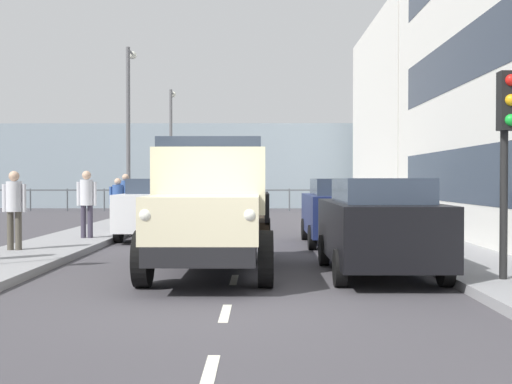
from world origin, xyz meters
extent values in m
plane|color=#423F44|center=(0.00, -9.07, 0.00)|extent=(80.00, 80.00, 0.00)
cube|color=gray|center=(-4.52, -9.07, 0.07)|extent=(2.07, 34.74, 0.15)
cube|color=gray|center=(4.52, -9.07, 0.07)|extent=(2.07, 34.74, 0.15)
cube|color=silver|center=(0.00, 3.49, 0.00)|extent=(0.12, 1.10, 0.01)
cube|color=silver|center=(0.00, 0.96, 0.00)|extent=(0.12, 1.10, 0.01)
cube|color=silver|center=(0.00, -1.79, 0.00)|extent=(0.12, 1.10, 0.01)
cube|color=silver|center=(0.00, -4.12, 0.00)|extent=(0.12, 1.10, 0.01)
cube|color=silver|center=(0.00, -6.52, 0.00)|extent=(0.12, 1.10, 0.01)
cube|color=silver|center=(0.00, -9.47, 0.00)|extent=(0.12, 1.10, 0.01)
cube|color=silver|center=(0.00, -12.40, 0.00)|extent=(0.12, 1.10, 0.01)
cube|color=silver|center=(0.00, -15.02, 0.00)|extent=(0.12, 1.10, 0.01)
cube|color=silver|center=(0.00, -17.40, 0.00)|extent=(0.12, 1.10, 0.01)
cube|color=silver|center=(0.00, -19.78, 0.00)|extent=(0.12, 1.10, 0.01)
cube|color=silver|center=(0.00, -22.07, 0.00)|extent=(0.12, 1.10, 0.01)
cube|color=#2D3847|center=(-5.59, -4.39, 1.80)|extent=(0.08, 17.97, 1.40)
cube|color=#2D3847|center=(-5.59, -4.39, 4.80)|extent=(0.08, 17.97, 1.40)
cube|color=silver|center=(-9.72, -21.02, 4.47)|extent=(8.32, 11.74, 8.94)
cube|color=#84939E|center=(0.00, -29.45, 2.50)|extent=(80.00, 0.80, 5.00)
cylinder|color=#4C5156|center=(-12.00, -25.85, 0.60)|extent=(0.08, 0.08, 1.20)
cylinder|color=#4C5156|center=(-10.00, -25.85, 0.60)|extent=(0.08, 0.08, 1.20)
cylinder|color=#4C5156|center=(-8.00, -25.85, 0.60)|extent=(0.08, 0.08, 1.20)
cylinder|color=#4C5156|center=(-6.00, -25.85, 0.60)|extent=(0.08, 0.08, 1.20)
cylinder|color=#4C5156|center=(-4.00, -25.85, 0.60)|extent=(0.08, 0.08, 1.20)
cylinder|color=#4C5156|center=(-2.00, -25.85, 0.60)|extent=(0.08, 0.08, 1.20)
cylinder|color=#4C5156|center=(0.00, -25.85, 0.60)|extent=(0.08, 0.08, 1.20)
cylinder|color=#4C5156|center=(2.00, -25.85, 0.60)|extent=(0.08, 0.08, 1.20)
cylinder|color=#4C5156|center=(4.00, -25.85, 0.60)|extent=(0.08, 0.08, 1.20)
cylinder|color=#4C5156|center=(6.00, -25.85, 0.60)|extent=(0.08, 0.08, 1.20)
cylinder|color=#4C5156|center=(8.00, -25.85, 0.60)|extent=(0.08, 0.08, 1.20)
cylinder|color=#4C5156|center=(10.00, -25.85, 0.60)|extent=(0.08, 0.08, 1.20)
cylinder|color=#4C5156|center=(12.00, -25.85, 0.60)|extent=(0.08, 0.08, 1.20)
cube|color=#4C5156|center=(0.00, -25.85, 1.12)|extent=(28.00, 0.08, 0.08)
cube|color=black|center=(0.44, -2.71, 0.60)|extent=(1.64, 5.60, 0.30)
cube|color=beige|center=(0.44, -0.86, 1.10)|extent=(1.72, 1.90, 0.70)
cube|color=silver|center=(0.44, 0.04, 1.07)|extent=(1.16, 0.08, 0.56)
sphere|color=white|center=(-0.29, 0.04, 1.20)|extent=(0.20, 0.20, 0.20)
sphere|color=white|center=(1.18, 0.04, 1.20)|extent=(0.20, 0.20, 0.20)
cube|color=beige|center=(0.44, -2.37, 1.67)|extent=(1.93, 1.34, 1.15)
cube|color=#2D3847|center=(0.44, -2.37, 2.15)|extent=(1.78, 1.23, 0.56)
cube|color=#2D2319|center=(0.44, -4.05, 0.83)|extent=(2.10, 2.80, 0.16)
cube|color=black|center=(-0.57, -4.05, 1.15)|extent=(0.08, 2.80, 0.56)
cube|color=black|center=(1.45, -4.05, 1.15)|extent=(0.08, 2.80, 0.56)
cylinder|color=black|center=(-0.53, -1.03, 0.45)|extent=(0.24, 0.90, 0.90)
cylinder|color=black|center=(1.41, -1.03, 0.45)|extent=(0.24, 0.90, 0.90)
cylinder|color=black|center=(-0.53, -4.25, 0.45)|extent=(0.24, 0.90, 0.90)
cylinder|color=black|center=(1.41, -4.25, 0.45)|extent=(0.24, 0.90, 0.90)
cube|color=black|center=(-2.54, -2.37, 0.80)|extent=(1.75, 4.16, 1.00)
cube|color=#2D3847|center=(-2.54, -2.17, 1.51)|extent=(1.44, 2.29, 0.42)
cylinder|color=black|center=(-1.70, -3.66, 0.30)|extent=(0.18, 0.60, 0.60)
cylinder|color=black|center=(-3.37, -3.66, 0.30)|extent=(0.18, 0.60, 0.60)
cylinder|color=black|center=(-1.70, -1.08, 0.30)|extent=(0.18, 0.60, 0.60)
cylinder|color=black|center=(-3.37, -1.08, 0.30)|extent=(0.18, 0.60, 0.60)
cube|color=navy|center=(-2.54, -7.81, 0.80)|extent=(1.77, 4.13, 1.00)
cube|color=#2D3847|center=(-2.54, -7.61, 1.51)|extent=(1.45, 2.27, 0.42)
cylinder|color=black|center=(-1.69, -9.09, 0.30)|extent=(0.18, 0.60, 0.60)
cylinder|color=black|center=(-3.38, -9.09, 0.30)|extent=(0.18, 0.60, 0.60)
cylinder|color=black|center=(-1.69, -6.53, 0.30)|extent=(0.18, 0.60, 0.60)
cylinder|color=black|center=(-3.38, -6.53, 0.30)|extent=(0.18, 0.60, 0.60)
cube|color=white|center=(2.54, -9.53, 0.80)|extent=(1.75, 4.30, 1.00)
cube|color=#2D3847|center=(2.54, -9.73, 1.51)|extent=(1.43, 2.36, 0.42)
cylinder|color=black|center=(1.70, -8.20, 0.30)|extent=(0.18, 0.60, 0.60)
cylinder|color=black|center=(3.37, -8.20, 0.30)|extent=(0.18, 0.60, 0.60)
cylinder|color=black|center=(1.70, -10.86, 0.30)|extent=(0.18, 0.60, 0.60)
cylinder|color=black|center=(3.37, -10.86, 0.30)|extent=(0.18, 0.60, 0.60)
cylinder|color=#4C473D|center=(4.88, -5.05, 0.57)|extent=(0.14, 0.14, 0.84)
cylinder|color=#4C473D|center=(5.06, -5.05, 0.57)|extent=(0.14, 0.14, 0.84)
cylinder|color=silver|center=(4.97, -5.05, 1.33)|extent=(0.34, 0.34, 0.67)
cylinder|color=silver|center=(4.75, -5.05, 1.29)|extent=(0.09, 0.09, 0.61)
cylinder|color=silver|center=(5.19, -5.05, 1.29)|extent=(0.09, 0.09, 0.61)
sphere|color=tan|center=(4.97, -5.05, 1.77)|extent=(0.23, 0.23, 0.23)
cylinder|color=#383342|center=(4.08, -8.01, 0.58)|extent=(0.14, 0.14, 0.86)
cylinder|color=#383342|center=(4.26, -8.01, 0.58)|extent=(0.14, 0.14, 0.86)
cylinder|color=silver|center=(4.17, -8.01, 1.35)|extent=(0.34, 0.34, 0.68)
cylinder|color=silver|center=(3.95, -8.01, 1.32)|extent=(0.09, 0.09, 0.63)
cylinder|color=silver|center=(4.39, -8.01, 1.32)|extent=(0.09, 0.09, 0.63)
sphere|color=tan|center=(4.17, -8.01, 1.81)|extent=(0.23, 0.23, 0.23)
cylinder|color=#4C473D|center=(3.90, -10.99, 0.54)|extent=(0.14, 0.14, 0.77)
cylinder|color=#4C473D|center=(4.08, -10.99, 0.54)|extent=(0.14, 0.14, 0.77)
cylinder|color=#2D4C8C|center=(3.99, -10.99, 1.23)|extent=(0.34, 0.34, 0.61)
cylinder|color=#2D4C8C|center=(3.77, -10.99, 1.20)|extent=(0.09, 0.09, 0.56)
cylinder|color=#2D4C8C|center=(4.21, -10.99, 1.20)|extent=(0.09, 0.09, 0.56)
sphere|color=tan|center=(3.99, -10.99, 1.64)|extent=(0.21, 0.21, 0.21)
cylinder|color=#4C473D|center=(4.10, -13.09, 0.57)|extent=(0.14, 0.14, 0.84)
cylinder|color=#4C473D|center=(4.28, -13.09, 0.57)|extent=(0.14, 0.14, 0.84)
cylinder|color=#2D4C8C|center=(4.19, -13.09, 1.33)|extent=(0.34, 0.34, 0.67)
cylinder|color=#2D4C8C|center=(3.97, -13.09, 1.30)|extent=(0.09, 0.09, 0.61)
cylinder|color=#2D4C8C|center=(4.41, -13.09, 1.30)|extent=(0.09, 0.09, 0.61)
sphere|color=tan|center=(4.19, -13.09, 1.78)|extent=(0.23, 0.23, 0.23)
cylinder|color=black|center=(-4.23, -0.94, 1.75)|extent=(0.12, 0.12, 3.20)
cube|color=black|center=(-4.23, -0.80, 2.90)|extent=(0.28, 0.24, 0.90)
sphere|color=red|center=(-4.23, -0.68, 3.20)|extent=(0.18, 0.18, 0.18)
sphere|color=orange|center=(-4.23, -0.68, 2.90)|extent=(0.18, 0.18, 0.18)
sphere|color=green|center=(-4.23, -0.68, 2.60)|extent=(0.18, 0.18, 0.18)
cylinder|color=#59595B|center=(4.68, -15.99, 3.48)|extent=(0.16, 0.16, 6.67)
cylinder|color=#59595B|center=(4.68, -16.44, 6.72)|extent=(0.10, 0.90, 0.10)
sphere|color=silver|center=(4.68, -16.89, 6.67)|extent=(0.32, 0.32, 0.32)
cylinder|color=#59595B|center=(4.33, -25.45, 3.32)|extent=(0.16, 0.16, 6.34)
cylinder|color=#59595B|center=(4.33, -25.90, 6.39)|extent=(0.10, 0.90, 0.10)
sphere|color=silver|center=(4.33, -26.35, 6.34)|extent=(0.32, 0.32, 0.32)
camera|label=1|loc=(-0.45, 9.19, 1.70)|focal=45.70mm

